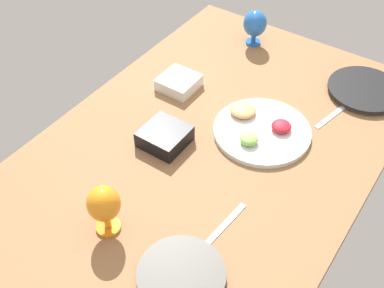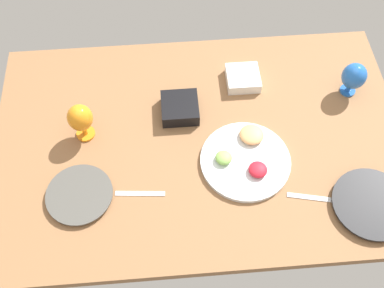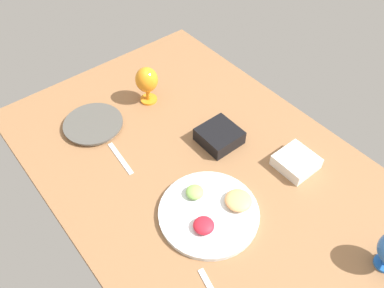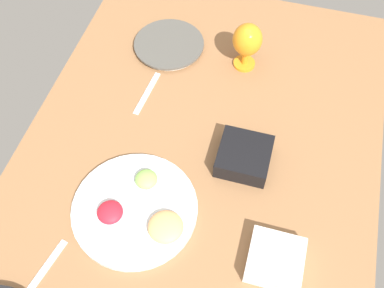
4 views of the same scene
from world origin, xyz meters
TOP-DOWN VIEW (x-y plane):
  - ground_plane at (0.00, 0.00)cm, footprint 160.00×104.00cm
  - dinner_plate_right at (45.31, 20.82)cm, footprint 24.02×24.02cm
  - fruit_platter at (-16.12, 10.90)cm, footprint 33.89×33.89cm
  - hurricane_glass_orange at (44.32, -5.80)cm, footprint 9.51×9.51cm
  - square_bowl_black at (6.95, -13.36)cm, footprint 14.63×14.63cm
  - square_bowl_white at (-20.31, -27.03)cm, footprint 13.57×13.57cm
  - fork_by_left_plate at (-37.87, 28.18)cm, footprint 17.96×5.64cm
  - fork_by_right_plate at (23.74, 21.57)cm, footprint 18.09×3.39cm

SIDE VIEW (x-z plane):
  - ground_plane at x=0.00cm, z-range -4.00..0.00cm
  - fork_by_left_plate at x=-37.87cm, z-range 0.00..0.60cm
  - fork_by_right_plate at x=23.74cm, z-range 0.00..0.60cm
  - dinner_plate_right at x=45.31cm, z-range 0.04..2.09cm
  - fruit_platter at x=-16.12cm, z-range -1.05..3.79cm
  - square_bowl_white at x=-20.31cm, z-range 0.26..4.94cm
  - square_bowl_black at x=6.95cm, z-range 0.33..6.13cm
  - hurricane_glass_orange at x=44.32cm, z-range 2.21..18.98cm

